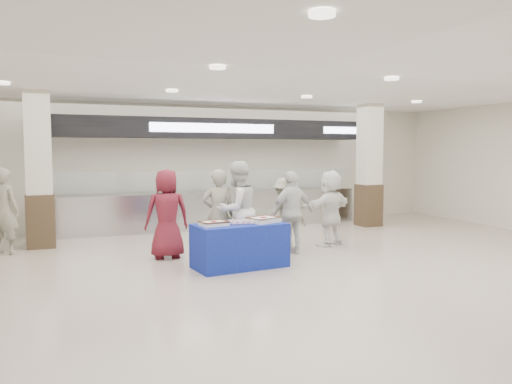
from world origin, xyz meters
name	(u,v)px	position (x,y,z in m)	size (l,w,h in m)	color
ground	(309,276)	(0.00, 0.00, 0.00)	(14.00, 14.00, 0.00)	#BEB1A2
serving_line	(211,183)	(0.00, 5.40, 1.16)	(8.70, 0.85, 2.80)	#B2B5B9
column_left	(39,173)	(-4.00, 4.20, 1.53)	(0.55, 0.55, 3.20)	#382919
column_right	(369,168)	(4.00, 4.20, 1.53)	(0.55, 0.55, 3.20)	#382919
display_table	(240,245)	(-0.80, 1.01, 0.38)	(1.55, 0.78, 0.75)	navy
sheet_cake_left	(214,223)	(-1.28, 0.95, 0.80)	(0.47, 0.38, 0.09)	white
sheet_cake_right	(263,219)	(-0.36, 1.02, 0.80)	(0.62, 0.55, 0.10)	white
cupcake_tray	(241,222)	(-0.78, 1.03, 0.78)	(0.37, 0.29, 0.06)	#A9AAAE
civilian_maroon	(167,214)	(-1.80, 2.19, 0.83)	(0.81, 0.53, 1.66)	maroon
soldier_a	(218,214)	(-0.93, 1.81, 0.83)	(0.60, 0.40, 1.65)	gray
chef_tall	(237,210)	(-0.60, 1.70, 0.90)	(0.87, 0.68, 1.80)	white
chef_short	(292,212)	(0.52, 1.70, 0.80)	(0.94, 0.39, 1.60)	white
soldier_b	(285,214)	(0.51, 2.00, 0.73)	(0.94, 0.54, 1.46)	gray
civilian_white	(330,208)	(1.63, 2.14, 0.79)	(1.47, 0.47, 1.58)	white
soldier_bg	(4,211)	(-4.63, 3.73, 0.84)	(0.61, 0.40, 1.68)	gray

